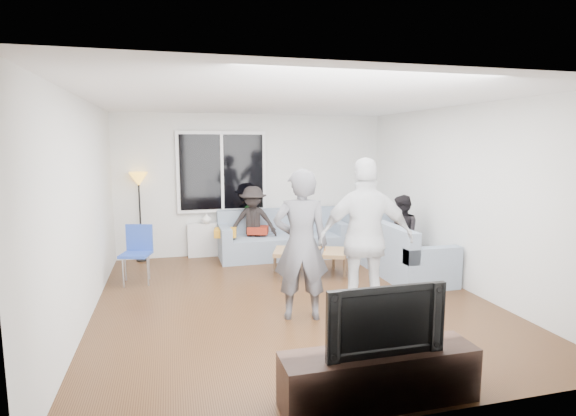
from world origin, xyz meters
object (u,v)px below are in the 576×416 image
object	(u,v)px
sofa_right_section	(401,247)
player_left	(301,245)
sofa_back_section	(283,234)
tv_console	(379,377)
spectator_right	(401,234)
coffee_table	(309,263)
spectator_back	(253,223)
side_chair	(136,255)
player_right	(366,239)
floor_lamp	(140,217)
television	(381,317)

from	to	relation	value
sofa_right_section	player_left	distance (m)	2.56
sofa_back_section	tv_console	size ratio (longest dim) A/B	1.44
spectator_right	tv_console	size ratio (longest dim) A/B	0.79
coffee_table	spectator_back	size ratio (longest dim) A/B	0.84
sofa_back_section	side_chair	bearing A→B (deg)	-158.24
side_chair	player_right	bearing A→B (deg)	-20.83
floor_lamp	spectator_back	size ratio (longest dim) A/B	1.19
floor_lamp	sofa_right_section	bearing A→B (deg)	-24.31
side_chair	tv_console	world-z (taller)	side_chair
coffee_table	floor_lamp	size ratio (longest dim) A/B	0.71
player_right	spectator_right	distance (m)	2.10
sofa_right_section	floor_lamp	bearing A→B (deg)	65.69
television	player_left	bearing A→B (deg)	93.21
coffee_table	spectator_right	bearing A→B (deg)	-9.37
coffee_table	television	bearing A→B (deg)	-98.41
sofa_back_section	spectator_back	size ratio (longest dim) A/B	1.75
sofa_right_section	side_chair	world-z (taller)	side_chair
side_chair	spectator_back	bearing A→B (deg)	43.99
floor_lamp	spectator_right	distance (m)	4.47
sofa_right_section	player_left	xyz separation A→B (m)	(-2.09, -1.42, 0.47)
floor_lamp	spectator_right	world-z (taller)	floor_lamp
sofa_back_section	coffee_table	distance (m)	1.26
spectator_back	tv_console	distance (m)	4.82
coffee_table	tv_console	bearing A→B (deg)	-98.41
coffee_table	spectator_back	bearing A→B (deg)	117.84
coffee_table	floor_lamp	world-z (taller)	floor_lamp
coffee_table	spectator_back	world-z (taller)	spectator_back
sofa_back_section	player_left	xyz separation A→B (m)	(-0.50, -2.90, 0.47)
sofa_right_section	television	xyz separation A→B (m)	(-1.98, -3.29, 0.30)
player_right	spectator_back	bearing A→B (deg)	-62.17
spectator_back	television	size ratio (longest dim) A/B	1.35
spectator_back	coffee_table	bearing A→B (deg)	-48.70
sofa_back_section	sofa_right_section	xyz separation A→B (m)	(1.58, -1.48, 0.00)
player_left	spectator_right	xyz separation A→B (m)	(2.09, 1.42, -0.26)
spectator_back	television	xyz separation A→B (m)	(0.14, -4.80, 0.06)
tv_console	television	distance (m)	0.50
sofa_back_section	spectator_right	distance (m)	2.17
sofa_back_section	floor_lamp	distance (m)	2.54
player_left	sofa_back_section	bearing A→B (deg)	-87.23
floor_lamp	spectator_right	bearing A→B (deg)	-24.23
sofa_back_section	television	bearing A→B (deg)	-94.75
tv_console	player_right	bearing A→B (deg)	69.42
sofa_right_section	spectator_back	size ratio (longest dim) A/B	1.53
sofa_right_section	player_right	xyz separation A→B (m)	(-1.34, -1.58, 0.53)
player_left	spectator_back	bearing A→B (deg)	-76.64
floor_lamp	player_left	xyz separation A→B (m)	(1.98, -3.26, 0.11)
sofa_right_section	tv_console	distance (m)	3.85
sofa_back_section	spectator_right	bearing A→B (deg)	-42.94
side_chair	spectator_back	world-z (taller)	spectator_back
floor_lamp	tv_console	xyz separation A→B (m)	(2.09, -5.13, -0.56)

